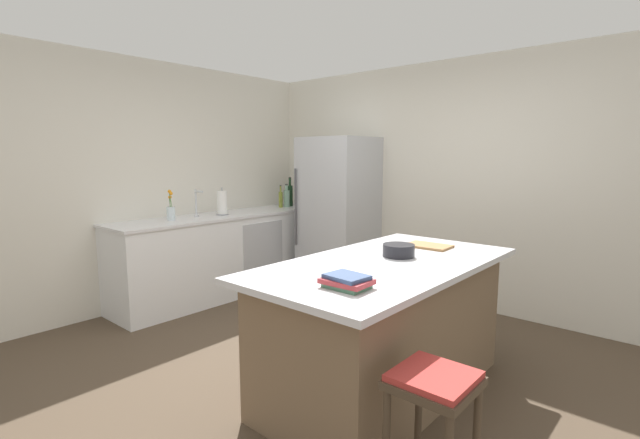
{
  "coord_description": "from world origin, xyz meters",
  "views": [
    {
      "loc": [
        2.11,
        -2.32,
        1.6
      ],
      "look_at": [
        -0.68,
        0.88,
        1.0
      ],
      "focal_mm": 25.18,
      "sensor_mm": 36.0,
      "label": 1
    }
  ],
  "objects": [
    {
      "name": "sink_faucet",
      "position": [
        -2.13,
        0.48,
        1.1
      ],
      "size": [
        0.15,
        0.05,
        0.3
      ],
      "color": "silver",
      "rests_on": "counter_run_left"
    },
    {
      "name": "counter_run_left",
      "position": [
        -2.09,
        0.8,
        0.47
      ],
      "size": [
        0.65,
        2.63,
        0.94
      ],
      "color": "white",
      "rests_on": "ground_plane"
    },
    {
      "name": "gin_bottle",
      "position": [
        -2.07,
        1.8,
        1.06
      ],
      "size": [
        0.08,
        0.08,
        0.3
      ],
      "color": "#8CB79E",
      "rests_on": "counter_run_left"
    },
    {
      "name": "wall_rear",
      "position": [
        0.0,
        2.25,
        1.3
      ],
      "size": [
        6.0,
        0.1,
        2.6
      ],
      "primitive_type": "cube",
      "color": "silver",
      "rests_on": "ground_plane"
    },
    {
      "name": "bar_stool",
      "position": [
        1.25,
        -0.54,
        0.52
      ],
      "size": [
        0.36,
        0.36,
        0.63
      ],
      "color": "#473828",
      "rests_on": "ground_plane"
    },
    {
      "name": "flower_vase",
      "position": [
        -2.11,
        0.15,
        1.03
      ],
      "size": [
        0.09,
        0.09,
        0.32
      ],
      "color": "silver",
      "rests_on": "counter_run_left"
    },
    {
      "name": "cookbook_stack",
      "position": [
        0.7,
        -0.49,
        0.94
      ],
      "size": [
        0.26,
        0.19,
        0.07
      ],
      "color": "#4C7F60",
      "rests_on": "kitchen_island"
    },
    {
      "name": "wine_bottle",
      "position": [
        -2.11,
        1.9,
        1.09
      ],
      "size": [
        0.07,
        0.07,
        0.38
      ],
      "color": "#19381E",
      "rests_on": "counter_run_left"
    },
    {
      "name": "kitchen_island",
      "position": [
        0.53,
        0.16,
        0.46
      ],
      "size": [
        1.03,
        1.98,
        0.91
      ],
      "color": "#7A6047",
      "rests_on": "ground_plane"
    },
    {
      "name": "mixing_bowl",
      "position": [
        0.51,
        0.34,
        0.95
      ],
      "size": [
        0.22,
        0.22,
        0.09
      ],
      "color": "black",
      "rests_on": "kitchen_island"
    },
    {
      "name": "syrup_bottle",
      "position": [
        -2.0,
        2.0,
        1.03
      ],
      "size": [
        0.07,
        0.07,
        0.24
      ],
      "color": "#5B3319",
      "rests_on": "counter_run_left"
    },
    {
      "name": "wall_left",
      "position": [
        -2.45,
        0.0,
        1.3
      ],
      "size": [
        0.1,
        6.0,
        2.6
      ],
      "primitive_type": "cube",
      "color": "silver",
      "rests_on": "ground_plane"
    },
    {
      "name": "ground_plane",
      "position": [
        0.0,
        0.0,
        0.0
      ],
      "size": [
        7.2,
        7.2,
        0.0
      ],
      "primitive_type": "plane",
      "color": "#4C3D2D"
    },
    {
      "name": "refrigerator",
      "position": [
        -1.23,
        1.85,
        0.91
      ],
      "size": [
        0.78,
        0.74,
        1.82
      ],
      "color": "#B7BABF",
      "rests_on": "ground_plane"
    },
    {
      "name": "olive_oil_bottle",
      "position": [
        -2.08,
        1.71,
        1.05
      ],
      "size": [
        0.05,
        0.05,
        0.29
      ],
      "color": "olive",
      "rests_on": "counter_run_left"
    },
    {
      "name": "paper_towel_roll",
      "position": [
        -2.05,
        0.76,
        1.07
      ],
      "size": [
        0.14,
        0.14,
        0.31
      ],
      "color": "gray",
      "rests_on": "counter_run_left"
    },
    {
      "name": "cutting_board",
      "position": [
        0.51,
        0.78,
        0.92
      ],
      "size": [
        0.34,
        0.23,
        0.02
      ],
      "color": "#9E7042",
      "rests_on": "kitchen_island"
    }
  ]
}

